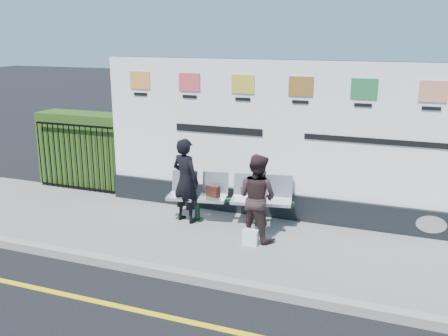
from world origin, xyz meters
name	(u,v)px	position (x,y,z in m)	size (l,w,h in m)	color
ground	(190,322)	(0.00, 0.00, 0.00)	(80.00, 80.00, 0.00)	black
pavement	(250,244)	(0.00, 2.50, 0.06)	(14.00, 3.00, 0.12)	slate
kerb	(219,282)	(0.00, 1.00, 0.07)	(14.00, 0.18, 0.14)	gray
yellow_line	(190,322)	(0.00, 0.00, 0.00)	(14.00, 0.10, 0.01)	yellow
billboard	(299,153)	(0.50, 3.85, 1.42)	(8.00, 0.30, 3.00)	black
hedge	(88,149)	(-4.58, 4.30, 0.97)	(2.35, 0.70, 1.70)	#2B4815
railing	(76,157)	(-4.58, 3.85, 0.89)	(2.05, 0.06, 1.54)	black
bench	(229,210)	(-0.65, 3.18, 0.37)	(2.33, 0.60, 0.50)	#ADB0B6
woman_left	(186,180)	(-1.44, 2.96, 0.92)	(0.59, 0.39, 1.61)	black
woman_right	(257,197)	(0.06, 2.63, 0.88)	(0.74, 0.57, 1.52)	#301F21
handbag_brown	(213,191)	(-0.95, 3.12, 0.72)	(0.27, 0.12, 0.21)	black
carrier_bag_white	(251,237)	(0.05, 2.35, 0.25)	(0.26, 0.16, 0.26)	white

